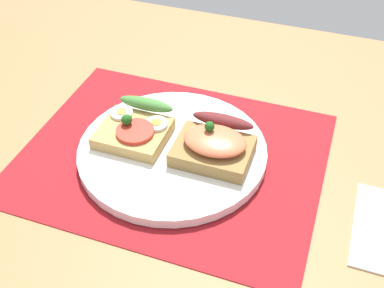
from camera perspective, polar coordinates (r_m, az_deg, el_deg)
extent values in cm
cube|color=#A36F43|center=(72.03, -2.25, -2.37)|extent=(120.00, 90.00, 3.20)
cube|color=maroon|center=(70.83, -2.29, -1.35)|extent=(43.05, 34.59, 0.30)
cylinder|color=white|center=(70.23, -2.31, -0.82)|extent=(27.25, 27.25, 1.46)
cube|color=tan|center=(71.25, -6.85, 1.36)|extent=(9.80, 8.69, 1.84)
cylinder|color=red|center=(69.49, -6.70, 1.48)|extent=(5.47, 5.47, 0.60)
ellipsoid|color=#437E36|center=(73.43, -5.42, 4.70)|extent=(8.63, 2.20, 1.80)
sphere|color=#1E5919|center=(70.10, -7.62, 2.95)|extent=(1.60, 1.60, 1.60)
cylinder|color=white|center=(73.18, -8.28, 3.63)|extent=(3.34, 3.34, 0.50)
cylinder|color=yellow|center=(72.98, -8.30, 3.83)|extent=(1.50, 1.50, 0.16)
cylinder|color=white|center=(70.60, -4.21, 2.37)|extent=(3.34, 3.34, 0.50)
cylinder|color=yellow|center=(70.39, -4.23, 2.58)|extent=(1.50, 1.50, 0.16)
cube|color=olive|center=(67.60, 2.49, -0.79)|extent=(10.69, 8.14, 2.15)
ellipsoid|color=#E67048|center=(65.77, 2.58, 0.15)|extent=(8.76, 6.51, 1.92)
ellipsoid|color=maroon|center=(69.59, 3.65, 2.76)|extent=(9.08, 2.20, 1.80)
sphere|color=#1E5919|center=(65.79, 2.08, 2.08)|extent=(1.40, 1.40, 1.40)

